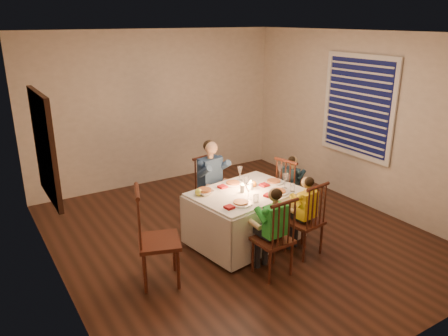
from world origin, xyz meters
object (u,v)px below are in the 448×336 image
child_green (271,273)px  adult (212,221)px  chair_near_left (271,273)px  chair_adult (212,221)px  chair_end (290,219)px  child_yellow (302,252)px  dining_table (245,206)px  serving_bowl (204,192)px  chair_near_right (302,252)px  child_teal (290,219)px  chair_extra (161,281)px

child_green → adult: bearing=-96.2°
chair_near_left → adult: 1.51m
chair_adult → chair_near_left: 1.51m
chair_end → child_yellow: 0.94m
adult → chair_near_left: bearing=-104.8°
dining_table → serving_bowl: 0.57m
chair_near_right → child_yellow: bearing=180.0°
chair_near_left → child_teal: size_ratio=0.99×
chair_near_left → serving_bowl: 1.26m
chair_end → adult: 1.13m
chair_end → child_yellow: size_ratio=0.95×
chair_end → child_green: 1.46m
chair_near_left → child_teal: 1.46m
serving_bowl → adult: bearing=52.2°
chair_end → adult: (-0.99, 0.54, 0.00)m
chair_end → child_green: child_green is taller
chair_near_right → chair_extra: (-1.75, 0.36, 0.00)m
child_green → chair_extra: bearing=-26.9°
chair_near_right → chair_extra: bearing=-18.9°
chair_extra → chair_near_right: bearing=-82.5°
chair_near_right → child_yellow: 0.00m
chair_near_right → chair_end: same height
dining_table → adult: 0.88m
serving_bowl → child_teal: bearing=-0.6°
chair_near_left → chair_extra: chair_extra is taller
chair_adult → adult: bearing=-11.1°
chair_near_left → child_green: bearing=180.0°
chair_extra → serving_bowl: 1.19m
child_green → chair_adult: bearing=-96.2°
serving_bowl → chair_adult: bearing=52.2°
chair_extra → child_green: 1.25m
adult → child_teal: size_ratio=1.24×
chair_extra → child_teal: (2.23, 0.45, 0.00)m
child_yellow → chair_end: bearing=-128.1°
chair_adult → child_yellow: bearing=-80.4°
chair_near_right → chair_end: (0.48, 0.81, 0.00)m
chair_near_right → child_teal: 0.94m
chair_adult → chair_extra: chair_extra is taller
child_green → chair_near_right: bearing=-167.9°
child_yellow → chair_near_left: bearing=7.3°
adult → child_yellow: 1.45m
chair_adult → child_teal: (0.99, -0.54, 0.00)m
chair_near_right → serving_bowl: serving_bowl is taller
child_yellow → serving_bowl: bearing=-49.1°
chair_end → child_green: size_ratio=0.91×
dining_table → child_green: bearing=-111.3°
child_teal → child_green: bearing=117.1°
chair_near_right → chair_extra: 1.78m
chair_near_right → child_teal: bearing=-128.1°
adult → chair_near_right: bearing=-80.4°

